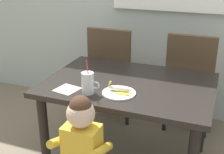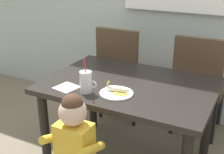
{
  "view_description": "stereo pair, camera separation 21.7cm",
  "coord_description": "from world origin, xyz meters",
  "px_view_note": "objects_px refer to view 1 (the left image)",
  "views": [
    {
      "loc": [
        0.62,
        -1.97,
        1.58
      ],
      "look_at": [
        -0.1,
        -0.09,
        0.77
      ],
      "focal_mm": 48.28,
      "sensor_mm": 36.0,
      "label": 1
    },
    {
      "loc": [
        0.82,
        -1.88,
        1.58
      ],
      "look_at": [
        -0.1,
        -0.09,
        0.77
      ],
      "focal_mm": 48.28,
      "sensor_mm": 36.0,
      "label": 2
    }
  ],
  "objects_px": {
    "dining_table": "(129,95)",
    "paper_napkin": "(67,89)",
    "dining_chair_right": "(190,77)",
    "milk_cup": "(88,84)",
    "snack_plate": "(119,93)",
    "dining_chair_left": "(113,68)",
    "peeled_banana": "(121,89)",
    "toddler_standing": "(82,143)"
  },
  "relations": [
    {
      "from": "dining_chair_right",
      "to": "snack_plate",
      "type": "bearing_deg",
      "value": 67.81
    },
    {
      "from": "dining_table",
      "to": "dining_chair_left",
      "type": "xyz_separation_m",
      "value": [
        -0.38,
        0.66,
        -0.06
      ]
    },
    {
      "from": "toddler_standing",
      "to": "peeled_banana",
      "type": "bearing_deg",
      "value": 74.4
    },
    {
      "from": "snack_plate",
      "to": "peeled_banana",
      "type": "bearing_deg",
      "value": 67.08
    },
    {
      "from": "toddler_standing",
      "to": "milk_cup",
      "type": "distance_m",
      "value": 0.41
    },
    {
      "from": "toddler_standing",
      "to": "paper_napkin",
      "type": "bearing_deg",
      "value": 130.33
    },
    {
      "from": "dining_table",
      "to": "milk_cup",
      "type": "bearing_deg",
      "value": -125.12
    },
    {
      "from": "dining_chair_right",
      "to": "peeled_banana",
      "type": "xyz_separation_m",
      "value": [
        -0.36,
        -0.89,
        0.2
      ]
    },
    {
      "from": "dining_table",
      "to": "dining_chair_right",
      "type": "height_order",
      "value": "dining_chair_right"
    },
    {
      "from": "dining_chair_right",
      "to": "paper_napkin",
      "type": "distance_m",
      "value": 1.23
    },
    {
      "from": "toddler_standing",
      "to": "snack_plate",
      "type": "bearing_deg",
      "value": 74.68
    },
    {
      "from": "dining_chair_right",
      "to": "paper_napkin",
      "type": "xyz_separation_m",
      "value": [
        -0.73,
        -0.98,
        0.17
      ]
    },
    {
      "from": "paper_napkin",
      "to": "peeled_banana",
      "type": "bearing_deg",
      "value": 12.23
    },
    {
      "from": "dining_chair_left",
      "to": "toddler_standing",
      "type": "bearing_deg",
      "value": 102.34
    },
    {
      "from": "dining_chair_right",
      "to": "snack_plate",
      "type": "distance_m",
      "value": 1.0
    },
    {
      "from": "dining_chair_left",
      "to": "dining_chair_right",
      "type": "distance_m",
      "value": 0.75
    },
    {
      "from": "dining_chair_left",
      "to": "peeled_banana",
      "type": "xyz_separation_m",
      "value": [
        0.38,
        -0.86,
        0.2
      ]
    },
    {
      "from": "dining_table",
      "to": "snack_plate",
      "type": "bearing_deg",
      "value": -89.82
    },
    {
      "from": "dining_chair_right",
      "to": "paper_napkin",
      "type": "bearing_deg",
      "value": 53.0
    },
    {
      "from": "dining_chair_right",
      "to": "toddler_standing",
      "type": "xyz_separation_m",
      "value": [
        -0.47,
        -1.28,
        -0.02
      ]
    },
    {
      "from": "dining_chair_left",
      "to": "peeled_banana",
      "type": "height_order",
      "value": "dining_chair_left"
    },
    {
      "from": "toddler_standing",
      "to": "snack_plate",
      "type": "distance_m",
      "value": 0.43
    },
    {
      "from": "dining_table",
      "to": "dining_chair_right",
      "type": "xyz_separation_m",
      "value": [
        0.37,
        0.69,
        -0.06
      ]
    },
    {
      "from": "snack_plate",
      "to": "peeled_banana",
      "type": "xyz_separation_m",
      "value": [
        0.01,
        0.01,
        0.03
      ]
    },
    {
      "from": "milk_cup",
      "to": "peeled_banana",
      "type": "height_order",
      "value": "milk_cup"
    },
    {
      "from": "milk_cup",
      "to": "peeled_banana",
      "type": "bearing_deg",
      "value": 20.98
    },
    {
      "from": "toddler_standing",
      "to": "paper_napkin",
      "type": "distance_m",
      "value": 0.44
    },
    {
      "from": "paper_napkin",
      "to": "dining_chair_left",
      "type": "bearing_deg",
      "value": 90.74
    },
    {
      "from": "dining_table",
      "to": "paper_napkin",
      "type": "bearing_deg",
      "value": -141.93
    },
    {
      "from": "milk_cup",
      "to": "peeled_banana",
      "type": "relative_size",
      "value": 1.45
    },
    {
      "from": "milk_cup",
      "to": "snack_plate",
      "type": "xyz_separation_m",
      "value": [
        0.2,
        0.07,
        -0.06
      ]
    },
    {
      "from": "dining_table",
      "to": "snack_plate",
      "type": "distance_m",
      "value": 0.24
    },
    {
      "from": "dining_chair_left",
      "to": "peeled_banana",
      "type": "distance_m",
      "value": 0.96
    },
    {
      "from": "paper_napkin",
      "to": "milk_cup",
      "type": "bearing_deg",
      "value": 0.44
    },
    {
      "from": "dining_table",
      "to": "paper_napkin",
      "type": "xyz_separation_m",
      "value": [
        -0.36,
        -0.28,
        0.1
      ]
    },
    {
      "from": "dining_chair_right",
      "to": "milk_cup",
      "type": "xyz_separation_m",
      "value": [
        -0.57,
        -0.97,
        0.23
      ]
    },
    {
      "from": "dining_chair_right",
      "to": "milk_cup",
      "type": "relative_size",
      "value": 3.82
    },
    {
      "from": "dining_chair_right",
      "to": "toddler_standing",
      "type": "relative_size",
      "value": 1.15
    },
    {
      "from": "milk_cup",
      "to": "snack_plate",
      "type": "distance_m",
      "value": 0.22
    },
    {
      "from": "peeled_banana",
      "to": "toddler_standing",
      "type": "bearing_deg",
      "value": -105.6
    },
    {
      "from": "dining_chair_left",
      "to": "milk_cup",
      "type": "distance_m",
      "value": 0.99
    },
    {
      "from": "milk_cup",
      "to": "dining_chair_left",
      "type": "bearing_deg",
      "value": 100.6
    }
  ]
}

